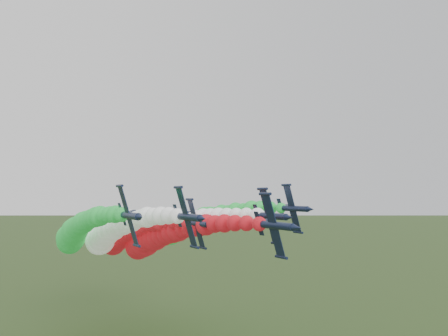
{
  "coord_description": "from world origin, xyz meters",
  "views": [
    {
      "loc": [
        -42.69,
        -63.89,
        48.09
      ],
      "look_at": [
        -1.46,
        6.51,
        53.03
      ],
      "focal_mm": 35.0,
      "sensor_mm": 36.0,
      "label": 1
    }
  ],
  "objects_px": {
    "jet_lead": "(154,239)",
    "jet_trail": "(123,236)",
    "jet_outer_right": "(185,226)",
    "jet_inner_right": "(162,232)",
    "jet_inner_left": "(108,234)",
    "jet_outer_left": "(75,233)"
  },
  "relations": [
    {
      "from": "jet_lead",
      "to": "jet_trail",
      "type": "height_order",
      "value": "jet_lead"
    },
    {
      "from": "jet_outer_right",
      "to": "jet_inner_right",
      "type": "bearing_deg",
      "value": -146.51
    },
    {
      "from": "jet_lead",
      "to": "jet_outer_right",
      "type": "height_order",
      "value": "jet_outer_right"
    },
    {
      "from": "jet_inner_left",
      "to": "jet_inner_right",
      "type": "relative_size",
      "value": 1.0
    },
    {
      "from": "jet_inner_right",
      "to": "jet_outer_left",
      "type": "relative_size",
      "value": 1.0
    },
    {
      "from": "jet_outer_left",
      "to": "jet_trail",
      "type": "relative_size",
      "value": 1.0
    },
    {
      "from": "jet_outer_left",
      "to": "jet_outer_right",
      "type": "bearing_deg",
      "value": 0.16
    },
    {
      "from": "jet_inner_right",
      "to": "jet_inner_left",
      "type": "bearing_deg",
      "value": 172.86
    },
    {
      "from": "jet_inner_left",
      "to": "jet_outer_right",
      "type": "relative_size",
      "value": 1.0
    },
    {
      "from": "jet_inner_right",
      "to": "jet_outer_right",
      "type": "distance_m",
      "value": 14.24
    },
    {
      "from": "jet_inner_left",
      "to": "jet_outer_right",
      "type": "distance_m",
      "value": 28.97
    },
    {
      "from": "jet_outer_left",
      "to": "jet_trail",
      "type": "height_order",
      "value": "jet_outer_left"
    },
    {
      "from": "jet_inner_left",
      "to": "jet_inner_right",
      "type": "xyz_separation_m",
      "value": [
        16.53,
        -2.07,
        -0.06
      ]
    },
    {
      "from": "jet_inner_right",
      "to": "jet_lead",
      "type": "bearing_deg",
      "value": -123.58
    },
    {
      "from": "jet_outer_right",
      "to": "jet_trail",
      "type": "distance_m",
      "value": 21.33
    },
    {
      "from": "jet_inner_right",
      "to": "jet_trail",
      "type": "height_order",
      "value": "jet_inner_right"
    },
    {
      "from": "jet_inner_left",
      "to": "jet_outer_left",
      "type": "xyz_separation_m",
      "value": [
        -8.63,
        5.66,
        0.17
      ]
    },
    {
      "from": "jet_outer_left",
      "to": "jet_trail",
      "type": "bearing_deg",
      "value": 26.8
    },
    {
      "from": "jet_outer_right",
      "to": "jet_outer_left",
      "type": "bearing_deg",
      "value": -179.84
    },
    {
      "from": "jet_outer_right",
      "to": "jet_trail",
      "type": "xyz_separation_m",
      "value": [
        -19.1,
        8.94,
        -3.18
      ]
    },
    {
      "from": "jet_lead",
      "to": "jet_outer_right",
      "type": "xyz_separation_m",
      "value": [
        18.12,
        17.29,
        1.94
      ]
    },
    {
      "from": "jet_lead",
      "to": "jet_trail",
      "type": "bearing_deg",
      "value": 92.14
    }
  ]
}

